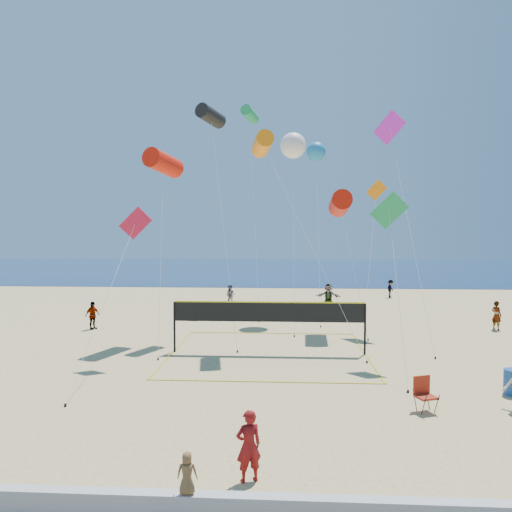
{
  "coord_description": "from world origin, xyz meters",
  "views": [
    {
      "loc": [
        -0.11,
        -12.51,
        5.81
      ],
      "look_at": [
        -0.98,
        2.0,
        5.05
      ],
      "focal_mm": 35.0,
      "sensor_mm": 36.0,
      "label": 1
    }
  ],
  "objects": [
    {
      "name": "kite_3",
      "position": [
        -6.86,
        9.03,
        5.74
      ],
      "size": [
        1.5,
        6.38,
        6.86
      ],
      "rotation": [
        0.0,
        0.0,
        0.24
      ],
      "color": "red",
      "rests_on": "ground"
    },
    {
      "name": "volleyball_net",
      "position": [
        -0.91,
        10.72,
        1.68
      ],
      "size": [
        9.2,
        9.05,
        2.45
      ],
      "rotation": [
        0.0,
        0.0,
        0.0
      ],
      "color": "black",
      "rests_on": "ground"
    },
    {
      "name": "far_person_4",
      "position": [
        8.9,
        30.8,
        0.75
      ],
      "size": [
        1.0,
        1.12,
        1.51
      ],
      "primitive_type": "imported",
      "rotation": [
        0.0,
        0.0,
        1.0
      ],
      "color": "gray",
      "rests_on": "ground"
    },
    {
      "name": "kite_5",
      "position": [
        6.1,
        17.84,
        11.42
      ],
      "size": [
        1.75,
        8.7,
        12.99
      ],
      "rotation": [
        0.0,
        0.0,
        -0.4
      ],
      "color": "#EF27DC",
      "rests_on": "ground"
    },
    {
      "name": "kite_2",
      "position": [
        -1.3,
        12.65,
        10.1
      ],
      "size": [
        5.4,
        4.59,
        10.67
      ],
      "rotation": [
        0.0,
        0.0,
        0.19
      ],
      "color": "orange",
      "rests_on": "ground"
    },
    {
      "name": "far_person_3",
      "position": [
        -4.41,
        25.8,
        0.76
      ],
      "size": [
        0.86,
        0.75,
        1.52
      ],
      "primitive_type": "imported",
      "rotation": [
        0.0,
        0.0,
        -0.26
      ],
      "color": "gray",
      "rests_on": "ground"
    },
    {
      "name": "far_person_1",
      "position": [
        2.98,
        23.71,
        0.96
      ],
      "size": [
        1.86,
        0.93,
        1.92
      ],
      "primitive_type": "imported",
      "rotation": [
        0.0,
        0.0,
        -0.22
      ],
      "color": "gray",
      "rests_on": "ground"
    },
    {
      "name": "kite_4",
      "position": [
        4.46,
        9.79,
        6.36
      ],
      "size": [
        1.65,
        5.0,
        7.52
      ],
      "rotation": [
        0.0,
        0.0,
        -0.09
      ],
      "color": "green",
      "rests_on": "ground"
    },
    {
      "name": "camp_chair",
      "position": [
        4.32,
        3.51,
        0.63
      ],
      "size": [
        0.75,
        0.86,
        1.23
      ],
      "rotation": [
        0.0,
        0.0,
        0.35
      ],
      "color": "maroon",
      "rests_on": "ground"
    },
    {
      "name": "kite_0",
      "position": [
        -6.62,
        13.82,
        9.35
      ],
      "size": [
        1.82,
        6.06,
        10.05
      ],
      "rotation": [
        0.0,
        0.0,
        -0.32
      ],
      "color": "red",
      "rests_on": "ground"
    },
    {
      "name": "far_person_0",
      "position": [
        -11.41,
        15.79,
        0.81
      ],
      "size": [
        0.83,
        1.02,
        1.63
      ],
      "primitive_type": "imported",
      "rotation": [
        0.0,
        0.0,
        1.03
      ],
      "color": "gray",
      "rests_on": "ground"
    },
    {
      "name": "ocean",
      "position": [
        0.0,
        62.0,
        0.01
      ],
      "size": [
        140.0,
        50.0,
        0.03
      ],
      "primitive_type": "cube",
      "color": "navy",
      "rests_on": "ground"
    },
    {
      "name": "seawall",
      "position": [
        0.0,
        -3.0,
        0.3
      ],
      "size": [
        32.0,
        0.3,
        0.6
      ],
      "primitive_type": "cube",
      "color": "beige",
      "rests_on": "ground"
    },
    {
      "name": "woman",
      "position": [
        -0.96,
        -1.3,
        0.84
      ],
      "size": [
        0.72,
        0.62,
        1.68
      ],
      "primitive_type": "imported",
      "rotation": [
        0.0,
        0.0,
        3.57
      ],
      "color": "maroon",
      "rests_on": "ground"
    },
    {
      "name": "kite_8",
      "position": [
        -2.87,
        25.47,
        14.51
      ],
      "size": [
        1.8,
        8.01,
        15.08
      ],
      "rotation": [
        0.0,
        0.0,
        -0.26
      ],
      "color": "green",
      "rests_on": "ground"
    },
    {
      "name": "kite_7",
      "position": [
        2.06,
        24.26,
        11.5
      ],
      "size": [
        1.84,
        8.06,
        12.2
      ],
      "rotation": [
        0.0,
        0.0,
        0.43
      ],
      "color": "#1D7AB7",
      "rests_on": "ground"
    },
    {
      "name": "kite_1",
      "position": [
        -4.34,
        15.52,
        12.17
      ],
      "size": [
        2.78,
        5.9,
        12.74
      ],
      "rotation": [
        0.0,
        0.0,
        -0.42
      ],
      "color": "black",
      "rests_on": "ground"
    },
    {
      "name": "far_person_2",
      "position": [
        12.13,
        17.02,
        0.84
      ],
      "size": [
        0.67,
        0.74,
        1.69
      ],
      "primitive_type": "imported",
      "rotation": [
        0.0,
        0.0,
        2.12
      ],
      "color": "gray",
      "rests_on": "ground"
    },
    {
      "name": "toddler",
      "position": [
        -2.05,
        -3.02,
        1.02
      ],
      "size": [
        0.42,
        0.29,
        0.84
      ],
      "primitive_type": "imported",
      "rotation": [
        0.0,
        0.0,
        3.19
      ],
      "color": "brown",
      "rests_on": "seawall"
    },
    {
      "name": "kite_10",
      "position": [
        2.99,
        16.45,
        7.32
      ],
      "size": [
        1.85,
        4.18,
        8.07
      ],
      "rotation": [
        0.0,
        0.0,
        -0.01
      ],
      "color": "red",
      "rests_on": "ground"
    },
    {
      "name": "ground",
      "position": [
        0.0,
        0.0,
        0.0
      ],
      "size": [
        120.0,
        120.0,
        0.0
      ],
      "primitive_type": "plane",
      "color": "#D4BD77",
      "rests_on": "ground"
    },
    {
      "name": "kite_6",
      "position": [
        0.33,
        20.63,
        11.35
      ],
      "size": [
        2.18,
        7.41,
        12.19
      ],
      "rotation": [
        0.0,
        0.0,
        0.37
      ],
      "color": "white",
      "rests_on": "ground"
    },
    {
      "name": "kite_9",
      "position": [
        6.87,
        26.92,
        8.41
      ],
      "size": [
        2.81,
        8.15,
        9.77
      ],
      "rotation": [
        0.0,
        0.0,
        -0.33
      ],
      "color": "orange",
      "rests_on": "ground"
    }
  ]
}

